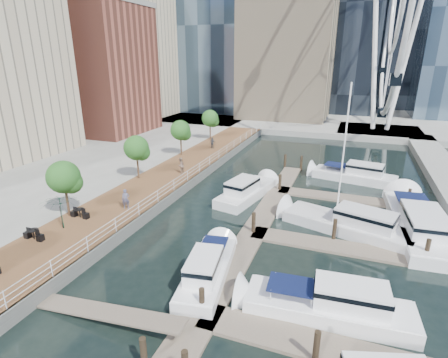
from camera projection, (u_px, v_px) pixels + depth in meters
ground at (171, 284)px, 21.44m from camera, size 520.00×520.00×0.00m
boardwalk at (164, 182)px, 37.52m from camera, size 6.00×60.00×1.00m
seawall at (189, 185)px, 36.53m from camera, size 0.25×60.00×1.00m
land_far at (324, 100)px, 111.63m from camera, size 200.00×114.00×1.00m
pier at (379, 132)px, 62.74m from camera, size 14.00×12.00×1.00m
railing at (188, 176)px, 36.23m from camera, size 0.10×60.00×1.05m
floating_docks at (321, 227)px, 27.51m from camera, size 16.00×34.00×2.60m
midrise_condos at (53, 56)px, 51.81m from camera, size 19.00×67.00×28.00m
street_trees at (136, 148)px, 36.18m from camera, size 2.60×42.60×4.60m
cafe_tables at (13, 249)px, 22.63m from camera, size 2.50×13.70×0.74m
yacht_foreground at (327, 316)px, 18.78m from camera, size 9.80×3.25×2.15m
pedestrian_near at (126, 199)px, 29.42m from camera, size 0.75×0.67×1.73m
pedestrian_mid at (181, 165)px, 38.53m from camera, size 0.74×0.92×1.78m
pedestrian_far at (212, 143)px, 49.11m from camera, size 0.96×0.46×1.60m
moored_yachts at (343, 230)px, 28.14m from camera, size 19.46×33.54×11.50m
cafe_seating at (5, 238)px, 22.43m from camera, size 4.22×10.53×2.55m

